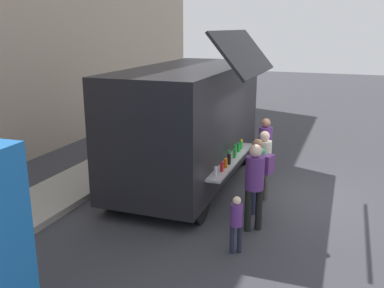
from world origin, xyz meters
name	(u,v)px	position (x,y,z in m)	size (l,w,h in m)	color
ground_plane	(287,196)	(0.00, 0.00, 0.00)	(60.00, 60.00, 0.00)	#38383D
food_truck_main	(189,122)	(0.03, 2.57, 1.65)	(5.75, 3.15, 3.92)	black
trash_bin	(169,126)	(4.06, 4.90, 0.49)	(0.60, 0.60, 0.98)	#2F6337
customer_front_ordering	(263,160)	(-0.53, 0.53, 1.01)	(0.54, 0.40, 1.70)	#4C4741
customer_mid_with_backpack	(258,169)	(-1.25, 0.49, 1.03)	(0.41, 0.55, 1.69)	#1F2238
customer_rear_waiting	(255,180)	(-2.09, 0.38, 1.07)	(0.37, 0.37, 1.80)	black
customer_extra_browsing	(265,144)	(0.86, 0.76, 1.02)	(0.35, 0.35, 1.71)	black
child_near_queue	(236,220)	(-3.10, 0.47, 0.66)	(0.22, 0.22, 1.10)	#1E2135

